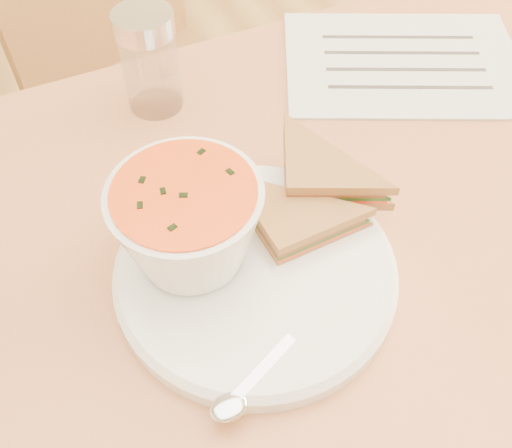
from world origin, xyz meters
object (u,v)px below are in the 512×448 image
chair_far (163,100)px  dining_table (319,379)px  plate (255,272)px  soup_bowl (189,227)px  condiment_shaker (150,62)px

chair_far → dining_table: bearing=72.5°
dining_table → plate: 0.40m
plate → soup_bowl: (-0.05, 0.03, 0.05)m
dining_table → chair_far: chair_far is taller
soup_bowl → plate: bearing=-36.0°
dining_table → soup_bowl: size_ratio=7.77×
chair_far → condiment_shaker: bearing=56.1°
dining_table → condiment_shaker: bearing=113.9°
chair_far → soup_bowl: size_ratio=7.01×
dining_table → condiment_shaker: condiment_shaker is taller
plate → soup_bowl: 0.08m
dining_table → soup_bowl: 0.46m
soup_bowl → condiment_shaker: size_ratio=1.09×
plate → condiment_shaker: bearing=90.2°
chair_far → condiment_shaker: size_ratio=7.67×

